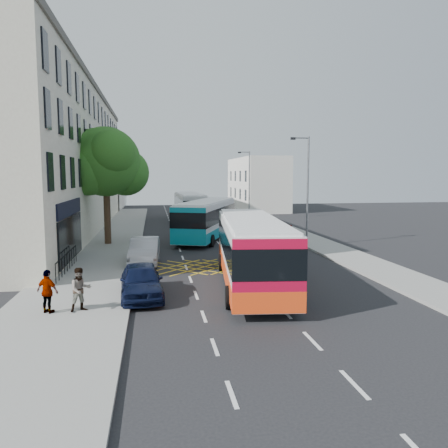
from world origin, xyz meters
name	(u,v)px	position (x,y,z in m)	size (l,w,h in m)	color
ground	(266,292)	(0.00, 0.00, 0.00)	(120.00, 120.00, 0.00)	black
pavement_left	(108,244)	(-8.50, 15.00, 0.07)	(5.00, 70.00, 0.15)	gray
pavement_right	(308,239)	(7.50, 15.00, 0.07)	(3.00, 70.00, 0.15)	gray
terrace_main	(56,160)	(-14.00, 24.49, 6.76)	(8.30, 45.00, 13.50)	beige
terrace_far	(97,177)	(-14.00, 55.00, 5.00)	(8.00, 20.00, 10.00)	silver
building_right	(256,184)	(11.00, 48.00, 4.00)	(6.00, 18.00, 8.00)	silver
street_tree	(106,162)	(-8.51, 14.97, 6.29)	(6.30, 5.70, 8.80)	#382619
lamp_near	(306,185)	(6.20, 12.00, 4.62)	(1.45, 0.15, 8.00)	slate
lamp_far	(248,181)	(6.20, 32.00, 4.62)	(1.45, 0.15, 8.00)	slate
railings	(67,261)	(-9.70, 5.30, 0.72)	(0.08, 5.60, 1.14)	black
bus_near	(251,250)	(-0.34, 1.50, 1.73)	(3.96, 11.89, 3.28)	silver
bus_mid	(207,219)	(-0.64, 16.99, 1.71)	(6.56, 11.71, 3.24)	silver
bus_far	(190,207)	(-0.86, 31.56, 1.71)	(3.14, 11.62, 3.25)	silver
motorbike	(292,285)	(0.60, -2.01, 0.84)	(0.75, 1.97, 1.78)	black
parked_car_blue	(141,281)	(-5.60, -0.01, 0.75)	(1.78, 4.43, 1.51)	black
parked_car_silver	(145,251)	(-5.60, 7.53, 0.78)	(1.66, 4.76, 1.57)	#AAACB2
red_hatchback	(275,229)	(5.50, 17.97, 0.62)	(1.74, 4.27, 1.24)	#AE1607
distant_car_grey	(191,210)	(-0.11, 39.40, 0.75)	(2.49, 5.40, 1.50)	#45484E
distant_car_silver	(219,210)	(3.79, 39.85, 0.65)	(1.54, 3.83, 1.30)	#9FA0A6
pedestrian_near	(80,289)	(-7.83, -2.04, 1.00)	(0.82, 0.64, 1.69)	gray
pedestrian_far	(48,291)	(-9.02, -2.08, 0.98)	(0.98, 0.41, 1.66)	gray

